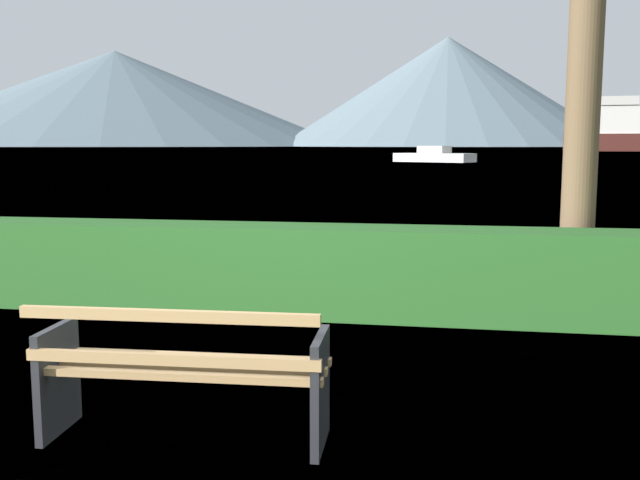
{
  "coord_description": "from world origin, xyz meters",
  "views": [
    {
      "loc": [
        1.52,
        -4.01,
        1.78
      ],
      "look_at": [
        0.0,
        4.66,
        0.61
      ],
      "focal_mm": 40.62,
      "sensor_mm": 36.0,
      "label": 1
    }
  ],
  "objects": [
    {
      "name": "park_bench",
      "position": [
        0.0,
        -0.06,
        0.43
      ],
      "size": [
        1.74,
        0.64,
        0.87
      ],
      "color": "tan",
      "rests_on": "ground_plane"
    },
    {
      "name": "ground_plane",
      "position": [
        0.0,
        0.0,
        0.0
      ],
      "size": [
        1400.0,
        1400.0,
        0.0
      ],
      "primitive_type": "plane",
      "color": "#567A38"
    },
    {
      "name": "fishing_boat_near",
      "position": [
        0.2,
        68.83,
        0.57
      ],
      "size": [
        8.23,
        6.17,
        1.58
      ],
      "color": "silver",
      "rests_on": "water_surface"
    },
    {
      "name": "hedge_row",
      "position": [
        0.0,
        3.32,
        0.46
      ],
      "size": [
        13.13,
        0.72,
        0.93
      ],
      "primitive_type": "cube",
      "color": "#2D6B28",
      "rests_on": "ground_plane"
    },
    {
      "name": "water_surface",
      "position": [
        0.0,
        307.94,
        0.0
      ],
      "size": [
        620.0,
        620.0,
        0.0
      ],
      "primitive_type": "plane",
      "color": "#7A99A8",
      "rests_on": "ground_plane"
    },
    {
      "name": "distant_hills",
      "position": [
        -111.48,
        556.83,
        37.07
      ],
      "size": [
        785.32,
        385.22,
        80.09
      ],
      "color": "slate",
      "rests_on": "ground_plane"
    }
  ]
}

